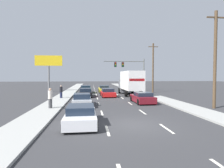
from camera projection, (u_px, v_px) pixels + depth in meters
ground_plane at (104, 92)px, 36.44m from camera, size 140.00×140.00×0.00m
sidewalk_right at (144, 93)px, 32.21m from camera, size 2.39×80.00×0.14m
sidewalk_left at (67, 94)px, 30.74m from camera, size 2.39×80.00×0.14m
lane_markings at (106, 93)px, 32.93m from camera, size 3.54×57.00×0.01m
car_green at (86, 89)px, 33.73m from camera, size 2.00×4.56×1.35m
car_black at (86, 93)px, 27.36m from camera, size 1.93×4.21×1.23m
car_silver at (82, 100)px, 19.17m from camera, size 2.05×4.27×1.23m
car_white at (81, 115)px, 11.70m from camera, size 2.00×4.33×1.19m
car_yellow at (104, 89)px, 34.06m from camera, size 1.93×4.33×1.32m
car_red at (108, 93)px, 27.54m from camera, size 2.09×4.15×1.20m
box_truck at (130, 82)px, 29.38m from camera, size 2.69×8.18×3.74m
car_maroon at (143, 98)px, 21.03m from camera, size 2.03×4.20×1.21m
traffic_signal_mast at (127, 67)px, 37.93m from camera, size 8.28×0.69×6.51m
utility_pole_near at (215, 59)px, 17.37m from camera, size 1.80×0.28×8.97m
utility_pole_mid at (153, 67)px, 34.46m from camera, size 1.80×0.28×8.94m
roadside_billboard at (49, 65)px, 35.62m from camera, size 5.05×0.36×6.89m
pedestrian_near_corner at (61, 92)px, 24.64m from camera, size 0.38×0.38×1.65m
pedestrian_mid_block at (50, 98)px, 16.83m from camera, size 0.38×0.38×1.79m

